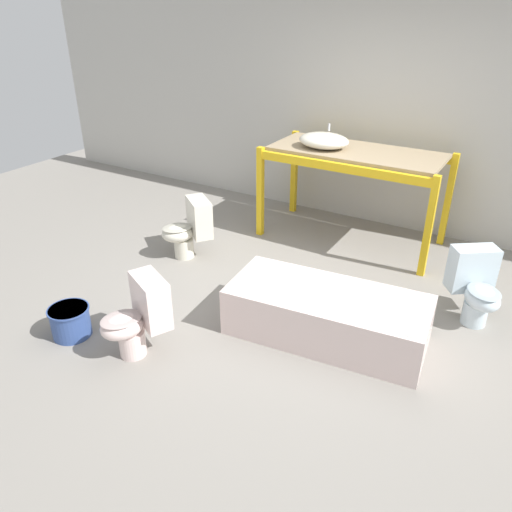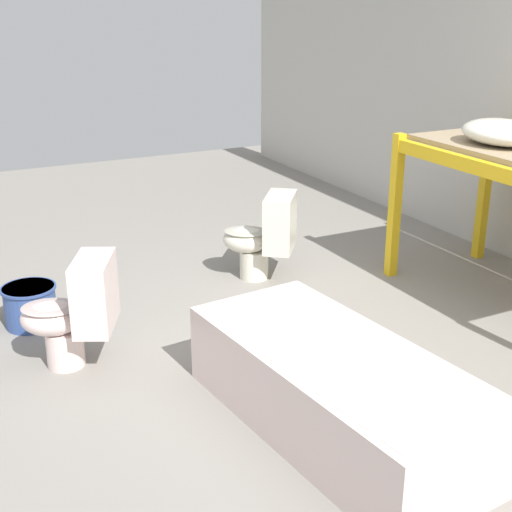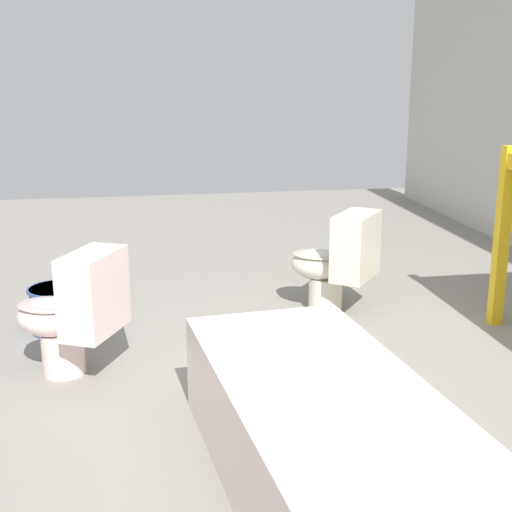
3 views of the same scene
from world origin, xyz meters
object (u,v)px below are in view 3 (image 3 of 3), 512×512
object	(u,v)px
bathtub_main	(325,430)
toilet_extra	(74,310)
bucket_white	(59,308)
toilet_near	(338,260)

from	to	relation	value
bathtub_main	toilet_extra	world-z (taller)	toilet_extra
bathtub_main	bucket_white	size ratio (longest dim) A/B	4.94
toilet_extra	bucket_white	world-z (taller)	toilet_extra
toilet_extra	bucket_white	bearing A→B (deg)	-141.52
bathtub_main	toilet_near	distance (m)	1.99
toilet_near	toilet_extra	bearing A→B (deg)	-28.43
toilet_near	toilet_extra	world-z (taller)	same
bucket_white	bathtub_main	bearing A→B (deg)	30.70
bucket_white	toilet_near	bearing A→B (deg)	91.19
bathtub_main	toilet_extra	xyz separation A→B (m)	(-1.20, -0.96, 0.10)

